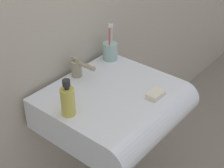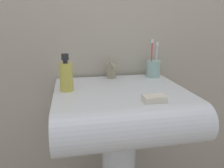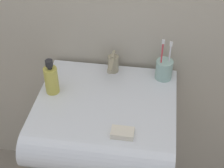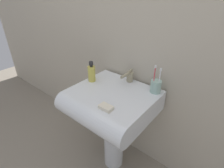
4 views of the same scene
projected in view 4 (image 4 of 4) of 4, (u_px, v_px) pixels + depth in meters
name	position (u px, v px, depth m)	size (l,w,h in m)	color
ground_plane	(114.00, 161.00, 1.66)	(6.00, 6.00, 0.00)	gray
wall_back	(139.00, 26.00, 1.26)	(5.00, 0.05, 2.40)	#B7AD99
sink_pedestal	(114.00, 137.00, 1.51)	(0.17, 0.17, 0.62)	white
sink_basin	(109.00, 104.00, 1.27)	(0.59, 0.56, 0.16)	white
faucet	(129.00, 76.00, 1.38)	(0.05, 0.14, 0.10)	tan
toothbrush_cup	(156.00, 86.00, 1.24)	(0.08, 0.08, 0.21)	#99BFB2
soap_bottle	(92.00, 73.00, 1.38)	(0.06, 0.06, 0.17)	gold
bar_soap	(106.00, 107.00, 1.08)	(0.09, 0.06, 0.02)	silver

